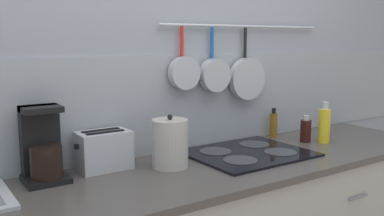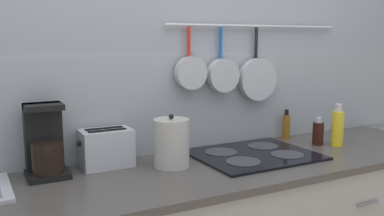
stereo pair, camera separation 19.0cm
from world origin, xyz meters
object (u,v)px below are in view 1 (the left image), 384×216
(kettle, at_px, (170,143))
(bottle_vinegar, at_px, (273,124))
(bottle_dish_soap, at_px, (306,130))
(toaster, at_px, (104,150))
(coffee_maker, at_px, (43,150))
(bottle_sesame_oil, at_px, (324,125))

(kettle, height_order, bottle_vinegar, kettle)
(bottle_vinegar, xyz_separation_m, bottle_dish_soap, (0.07, -0.20, -0.01))
(toaster, relative_size, kettle, 1.01)
(kettle, distance_m, bottle_vinegar, 0.86)
(bottle_vinegar, bearing_deg, toaster, -177.92)
(kettle, xyz_separation_m, bottle_vinegar, (0.84, 0.18, -0.03))
(coffee_maker, bearing_deg, bottle_dish_soap, -5.62)
(kettle, relative_size, bottle_dish_soap, 1.59)
(bottle_vinegar, bearing_deg, bottle_dish_soap, -71.45)
(bottle_dish_soap, bearing_deg, bottle_vinegar, 108.55)
(bottle_dish_soap, bearing_deg, bottle_sesame_oil, -42.12)
(toaster, bearing_deg, coffee_maker, -177.42)
(coffee_maker, relative_size, bottle_sesame_oil, 1.34)
(kettle, bearing_deg, bottle_vinegar, 12.23)
(toaster, xyz_separation_m, bottle_dish_soap, (1.18, -0.15, -0.02))
(toaster, height_order, kettle, kettle)
(toaster, distance_m, bottle_dish_soap, 1.19)
(coffee_maker, height_order, bottle_sesame_oil, coffee_maker)
(kettle, xyz_separation_m, bottle_dish_soap, (0.91, -0.01, -0.04))
(bottle_dish_soap, height_order, bottle_sesame_oil, bottle_sesame_oil)
(toaster, xyz_separation_m, bottle_sesame_oil, (1.25, -0.22, 0.02))
(coffee_maker, distance_m, bottle_vinegar, 1.39)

